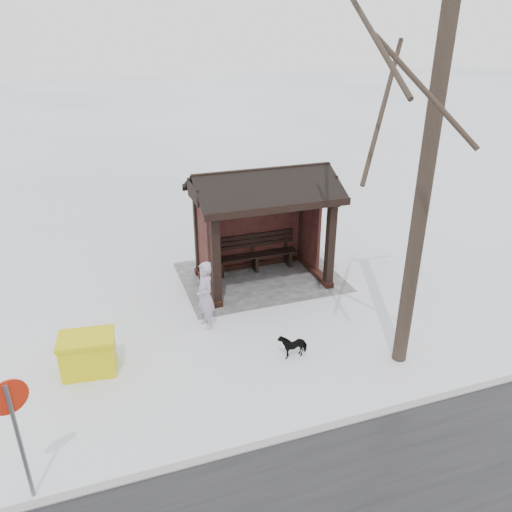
# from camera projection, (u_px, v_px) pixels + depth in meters

# --- Properties ---
(ground) EXTENTS (120.00, 120.00, 0.00)m
(ground) POSITION_uv_depth(u_px,v_px,m) (262.00, 280.00, 13.49)
(ground) COLOR white
(ground) RESTS_ON ground
(kerb) EXTENTS (120.00, 0.15, 0.06)m
(kerb) POSITION_uv_depth(u_px,v_px,m) (368.00, 417.00, 8.77)
(kerb) COLOR gray
(kerb) RESTS_ON ground
(trampled_patch) EXTENTS (4.20, 3.20, 0.02)m
(trampled_patch) POSITION_uv_depth(u_px,v_px,m) (260.00, 277.00, 13.66)
(trampled_patch) COLOR gray
(trampled_patch) RESTS_ON ground
(bus_shelter) EXTENTS (3.60, 2.40, 3.09)m
(bus_shelter) POSITION_uv_depth(u_px,v_px,m) (261.00, 202.00, 12.71)
(bus_shelter) COLOR #381C14
(bus_shelter) RESTS_ON ground
(tree_near) EXTENTS (3.42, 3.42, 9.03)m
(tree_near) POSITION_uv_depth(u_px,v_px,m) (447.00, 33.00, 7.74)
(tree_near) COLOR black
(tree_near) RESTS_ON ground
(pedestrian) EXTENTS (0.46, 0.63, 1.60)m
(pedestrian) POSITION_uv_depth(u_px,v_px,m) (205.00, 296.00, 11.09)
(pedestrian) COLOR #A89AB4
(pedestrian) RESTS_ON ground
(dog) EXTENTS (0.62, 0.33, 0.51)m
(dog) POSITION_uv_depth(u_px,v_px,m) (293.00, 345.00, 10.33)
(dog) COLOR black
(dog) RESTS_ON ground
(grit_bin) EXTENTS (1.15, 0.85, 0.82)m
(grit_bin) POSITION_uv_depth(u_px,v_px,m) (88.00, 354.00, 9.77)
(grit_bin) COLOR #CEC10C
(grit_bin) RESTS_ON ground
(road_sign) EXTENTS (0.50, 0.24, 2.07)m
(road_sign) POSITION_uv_depth(u_px,v_px,m) (13.00, 414.00, 6.70)
(road_sign) COLOR slate
(road_sign) RESTS_ON ground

